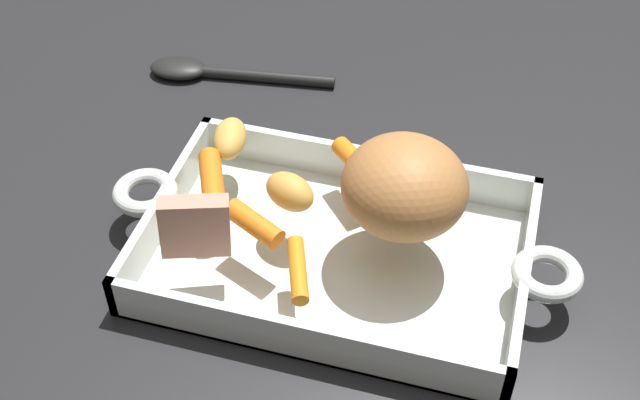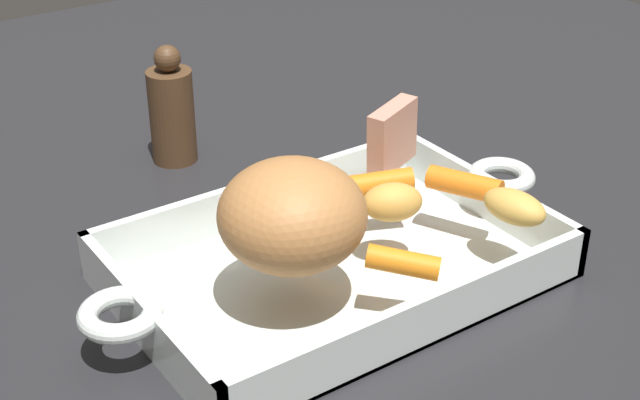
{
  "view_description": "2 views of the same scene",
  "coord_description": "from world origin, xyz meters",
  "px_view_note": "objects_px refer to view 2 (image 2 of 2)",
  "views": [
    {
      "loc": [
        0.14,
        -0.55,
        0.62
      ],
      "look_at": [
        -0.01,
        -0.01,
        0.09
      ],
      "focal_mm": 47.38,
      "sensor_mm": 36.0,
      "label": 1
    },
    {
      "loc": [
        0.4,
        0.56,
        0.46
      ],
      "look_at": [
        0.02,
        0.01,
        0.09
      ],
      "focal_mm": 51.77,
      "sensor_mm": 36.0,
      "label": 2
    }
  ],
  "objects_px": {
    "roasting_dish": "(334,262)",
    "potato_corner": "(514,207)",
    "pepper_mill": "(172,112)",
    "potato_near_roast": "(392,202)",
    "baby_carrot_center_left": "(380,183)",
    "baby_carrot_northeast": "(464,184)",
    "baby_carrot_short": "(403,262)",
    "roast_slice_thick": "(392,136)",
    "pork_roast": "(292,215)",
    "baby_carrot_long": "(305,184)"
  },
  "relations": [
    {
      "from": "potato_corner",
      "to": "pepper_mill",
      "type": "bearing_deg",
      "value": -68.36
    },
    {
      "from": "potato_near_roast",
      "to": "pepper_mill",
      "type": "height_order",
      "value": "pepper_mill"
    },
    {
      "from": "roast_slice_thick",
      "to": "baby_carrot_center_left",
      "type": "distance_m",
      "value": 0.06
    },
    {
      "from": "baby_carrot_northeast",
      "to": "pepper_mill",
      "type": "relative_size",
      "value": 0.52
    },
    {
      "from": "potato_near_roast",
      "to": "pepper_mill",
      "type": "relative_size",
      "value": 0.4
    },
    {
      "from": "roast_slice_thick",
      "to": "baby_carrot_short",
      "type": "xyz_separation_m",
      "value": [
        0.11,
        0.15,
        -0.02
      ]
    },
    {
      "from": "baby_carrot_center_left",
      "to": "potato_near_roast",
      "type": "bearing_deg",
      "value": 64.44
    },
    {
      "from": "roasting_dish",
      "to": "pepper_mill",
      "type": "bearing_deg",
      "value": -88.0
    },
    {
      "from": "potato_corner",
      "to": "baby_carrot_center_left",
      "type": "bearing_deg",
      "value": -59.29
    },
    {
      "from": "baby_carrot_short",
      "to": "potato_near_roast",
      "type": "bearing_deg",
      "value": -122.41
    },
    {
      "from": "roasting_dish",
      "to": "baby_carrot_center_left",
      "type": "distance_m",
      "value": 0.09
    },
    {
      "from": "baby_carrot_long",
      "to": "baby_carrot_short",
      "type": "relative_size",
      "value": 1.21
    },
    {
      "from": "pork_roast",
      "to": "baby_carrot_northeast",
      "type": "height_order",
      "value": "pork_roast"
    },
    {
      "from": "potato_near_roast",
      "to": "baby_carrot_long",
      "type": "bearing_deg",
      "value": -68.39
    },
    {
      "from": "baby_carrot_center_left",
      "to": "pepper_mill",
      "type": "height_order",
      "value": "pepper_mill"
    },
    {
      "from": "baby_carrot_short",
      "to": "potato_near_roast",
      "type": "xyz_separation_m",
      "value": [
        -0.05,
        -0.07,
        0.01
      ]
    },
    {
      "from": "baby_carrot_long",
      "to": "potato_near_roast",
      "type": "bearing_deg",
      "value": 111.61
    },
    {
      "from": "baby_carrot_long",
      "to": "baby_carrot_northeast",
      "type": "xyz_separation_m",
      "value": [
        -0.12,
        0.09,
        0.0
      ]
    },
    {
      "from": "baby_carrot_center_left",
      "to": "pepper_mill",
      "type": "bearing_deg",
      "value": -72.48
    },
    {
      "from": "pork_roast",
      "to": "baby_carrot_center_left",
      "type": "distance_m",
      "value": 0.14
    },
    {
      "from": "baby_carrot_northeast",
      "to": "potato_corner",
      "type": "xyz_separation_m",
      "value": [
        -0.0,
        0.06,
        0.0
      ]
    },
    {
      "from": "pork_roast",
      "to": "baby_carrot_long",
      "type": "bearing_deg",
      "value": -128.37
    },
    {
      "from": "roasting_dish",
      "to": "pepper_mill",
      "type": "relative_size",
      "value": 3.51
    },
    {
      "from": "roast_slice_thick",
      "to": "pepper_mill",
      "type": "bearing_deg",
      "value": -60.83
    },
    {
      "from": "roasting_dish",
      "to": "potato_corner",
      "type": "height_order",
      "value": "potato_corner"
    },
    {
      "from": "pork_roast",
      "to": "baby_carrot_short",
      "type": "distance_m",
      "value": 0.1
    },
    {
      "from": "baby_carrot_short",
      "to": "roasting_dish",
      "type": "bearing_deg",
      "value": -86.37
    },
    {
      "from": "baby_carrot_long",
      "to": "baby_carrot_short",
      "type": "distance_m",
      "value": 0.16
    },
    {
      "from": "baby_carrot_northeast",
      "to": "pepper_mill",
      "type": "distance_m",
      "value": 0.34
    },
    {
      "from": "roast_slice_thick",
      "to": "baby_carrot_center_left",
      "type": "height_order",
      "value": "roast_slice_thick"
    },
    {
      "from": "baby_carrot_short",
      "to": "pepper_mill",
      "type": "height_order",
      "value": "pepper_mill"
    },
    {
      "from": "baby_carrot_northeast",
      "to": "baby_carrot_center_left",
      "type": "height_order",
      "value": "same"
    },
    {
      "from": "pork_roast",
      "to": "roast_slice_thick",
      "type": "bearing_deg",
      "value": -152.46
    },
    {
      "from": "potato_near_roast",
      "to": "baby_carrot_center_left",
      "type": "bearing_deg",
      "value": -115.56
    },
    {
      "from": "pepper_mill",
      "to": "roasting_dish",
      "type": "bearing_deg",
      "value": 92.0
    },
    {
      "from": "baby_carrot_short",
      "to": "pepper_mill",
      "type": "bearing_deg",
      "value": -87.62
    },
    {
      "from": "roast_slice_thick",
      "to": "potato_corner",
      "type": "xyz_separation_m",
      "value": [
        -0.02,
        0.14,
        -0.02
      ]
    },
    {
      "from": "roasting_dish",
      "to": "baby_carrot_long",
      "type": "bearing_deg",
      "value": -103.42
    },
    {
      "from": "pork_roast",
      "to": "potato_corner",
      "type": "distance_m",
      "value": 0.2
    },
    {
      "from": "roasting_dish",
      "to": "pepper_mill",
      "type": "height_order",
      "value": "pepper_mill"
    },
    {
      "from": "potato_corner",
      "to": "pepper_mill",
      "type": "relative_size",
      "value": 0.45
    },
    {
      "from": "baby_carrot_short",
      "to": "pepper_mill",
      "type": "distance_m",
      "value": 0.38
    },
    {
      "from": "roast_slice_thick",
      "to": "potato_near_roast",
      "type": "xyz_separation_m",
      "value": [
        0.06,
        0.08,
        -0.01
      ]
    },
    {
      "from": "baby_carrot_long",
      "to": "potato_near_roast",
      "type": "distance_m",
      "value": 0.09
    },
    {
      "from": "pork_roast",
      "to": "baby_carrot_center_left",
      "type": "bearing_deg",
      "value": -157.82
    },
    {
      "from": "baby_carrot_long",
      "to": "potato_near_roast",
      "type": "xyz_separation_m",
      "value": [
        -0.03,
        0.09,
        0.01
      ]
    },
    {
      "from": "roasting_dish",
      "to": "pepper_mill",
      "type": "xyz_separation_m",
      "value": [
        0.01,
        -0.29,
        0.04
      ]
    },
    {
      "from": "baby_carrot_northeast",
      "to": "pork_roast",
      "type": "bearing_deg",
      "value": 1.72
    },
    {
      "from": "baby_carrot_long",
      "to": "baby_carrot_short",
      "type": "xyz_separation_m",
      "value": [
        0.01,
        0.16,
        0.0
      ]
    },
    {
      "from": "pork_roast",
      "to": "baby_carrot_short",
      "type": "height_order",
      "value": "pork_roast"
    }
  ]
}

